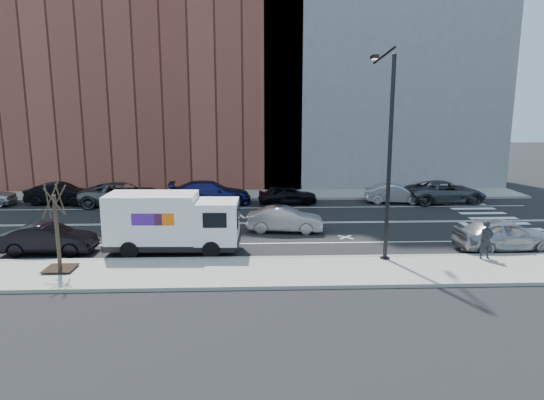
{
  "coord_description": "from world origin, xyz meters",
  "views": [
    {
      "loc": [
        1.11,
        -28.04,
        6.98
      ],
      "look_at": [
        2.2,
        0.0,
        1.4
      ],
      "focal_mm": 32.0,
      "sensor_mm": 36.0,
      "label": 1
    }
  ],
  "objects": [
    {
      "name": "far_parked_b",
      "position": [
        -12.51,
        6.04,
        0.76
      ],
      "size": [
        4.78,
        2.11,
        1.52
      ],
      "primitive_type": "imported",
      "rotation": [
        0.0,
        0.0,
        1.46
      ],
      "color": "black",
      "rests_on": "ground"
    },
    {
      "name": "near_parked_rear_a",
      "position": [
        -8.58,
        -5.56,
        0.71
      ],
      "size": [
        4.32,
        1.59,
        1.41
      ],
      "primitive_type": "imported",
      "rotation": [
        0.0,
        0.0,
        1.55
      ],
      "color": "black",
      "rests_on": "ground"
    },
    {
      "name": "curb_far",
      "position": [
        0.0,
        7.0,
        0.08
      ],
      "size": [
        44.0,
        0.25,
        0.17
      ],
      "primitive_type": "cube",
      "color": "gray",
      "rests_on": "ground"
    },
    {
      "name": "bldg_brick",
      "position": [
        -8.0,
        15.6,
        11.0
      ],
      "size": [
        26.0,
        10.0,
        22.0
      ],
      "primitive_type": "cube",
      "color": "brown",
      "rests_on": "ground"
    },
    {
      "name": "near_parked_front",
      "position": [
        13.17,
        -5.89,
        0.8
      ],
      "size": [
        4.79,
        2.2,
        1.59
      ],
      "primitive_type": "imported",
      "rotation": [
        0.0,
        0.0,
        1.64
      ],
      "color": "#A3A2A7",
      "rests_on": "ground"
    },
    {
      "name": "street_tree",
      "position": [
        -7.0,
        -8.4,
        1.45
      ],
      "size": [
        1.2,
        1.2,
        3.75
      ],
      "color": "black",
      "rests_on": "ground"
    },
    {
      "name": "far_parked_d",
      "position": [
        -1.93,
        5.67,
        0.83
      ],
      "size": [
        5.88,
        2.82,
        1.65
      ],
      "primitive_type": "imported",
      "rotation": [
        0.0,
        0.0,
        1.66
      ],
      "color": "navy",
      "rests_on": "ground"
    },
    {
      "name": "sidewalk_far",
      "position": [
        0.0,
        8.8,
        0.07
      ],
      "size": [
        44.0,
        3.6,
        0.15
      ],
      "primitive_type": "cube",
      "color": "gray",
      "rests_on": "ground"
    },
    {
      "name": "ground",
      "position": [
        0.0,
        0.0,
        0.0
      ],
      "size": [
        120.0,
        120.0,
        0.0
      ],
      "primitive_type": "plane",
      "color": "black",
      "rests_on": "ground"
    },
    {
      "name": "far_parked_g",
      "position": [
        14.84,
        5.58,
        0.79
      ],
      "size": [
        5.85,
        3.03,
        1.58
      ],
      "primitive_type": "imported",
      "rotation": [
        0.0,
        0.0,
        1.64
      ],
      "color": "#424448",
      "rests_on": "ground"
    },
    {
      "name": "crosswalk",
      "position": [
        16.0,
        0.0,
        0.0
      ],
      "size": [
        3.0,
        14.0,
        0.01
      ],
      "primitive_type": null,
      "color": "white",
      "rests_on": "ground"
    },
    {
      "name": "pedestrian",
      "position": [
        11.47,
        -7.61,
        1.03
      ],
      "size": [
        0.68,
        0.48,
        1.76
      ],
      "primitive_type": "imported",
      "rotation": [
        0.0,
        0.0,
        0.1
      ],
      "color": "black",
      "rests_on": "sidewalk_near"
    },
    {
      "name": "far_parked_e",
      "position": [
        3.52,
        5.42,
        0.7
      ],
      "size": [
        4.28,
        2.17,
        1.4
      ],
      "primitive_type": "imported",
      "rotation": [
        0.0,
        0.0,
        1.7
      ],
      "color": "black",
      "rests_on": "ground"
    },
    {
      "name": "bldg_concrete",
      "position": [
        12.0,
        15.6,
        13.0
      ],
      "size": [
        20.0,
        10.0,
        26.0
      ],
      "primitive_type": "cube",
      "color": "slate",
      "rests_on": "ground"
    },
    {
      "name": "far_parked_c",
      "position": [
        -8.0,
        5.45,
        0.8
      ],
      "size": [
        5.93,
        3.03,
        1.6
      ],
      "primitive_type": "imported",
      "rotation": [
        0.0,
        0.0,
        1.64
      ],
      "color": "#51545A",
      "rests_on": "ground"
    },
    {
      "name": "streetlight",
      "position": [
        7.0,
        -6.91,
        5.08
      ],
      "size": [
        0.44,
        4.02,
        9.34
      ],
      "color": "black",
      "rests_on": "ground"
    },
    {
      "name": "far_parked_f",
      "position": [
        11.2,
        5.61,
        0.68
      ],
      "size": [
        4.3,
        1.96,
        1.37
      ],
      "primitive_type": "imported",
      "rotation": [
        0.0,
        0.0,
        1.44
      ],
      "color": "#AFAFB4",
      "rests_on": "ground"
    },
    {
      "name": "driving_sedan",
      "position": [
        2.84,
        -1.98,
        0.69
      ],
      "size": [
        4.34,
        1.96,
        1.38
      ],
      "primitive_type": "imported",
      "rotation": [
        0.0,
        0.0,
        1.45
      ],
      "color": "#A2A2A7",
      "rests_on": "ground"
    },
    {
      "name": "sidewalk_near",
      "position": [
        0.0,
        -8.8,
        0.07
      ],
      "size": [
        44.0,
        3.6,
        0.15
      ],
      "primitive_type": "cube",
      "color": "gray",
      "rests_on": "ground"
    },
    {
      "name": "road_markings",
      "position": [
        0.0,
        0.0,
        0.0
      ],
      "size": [
        40.0,
        8.6,
        0.01
      ],
      "primitive_type": null,
      "color": "white",
      "rests_on": "ground"
    },
    {
      "name": "fedex_van",
      "position": [
        -2.76,
        -5.6,
        1.5
      ],
      "size": [
        6.33,
        2.4,
        2.86
      ],
      "rotation": [
        0.0,
        0.0,
        -0.03
      ],
      "color": "black",
      "rests_on": "ground"
    },
    {
      "name": "curb_near",
      "position": [
        0.0,
        -7.0,
        0.08
      ],
      "size": [
        44.0,
        0.25,
        0.17
      ],
      "primitive_type": "cube",
      "color": "gray",
      "rests_on": "ground"
    }
  ]
}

